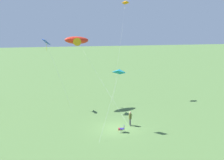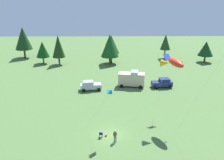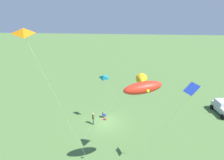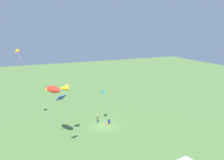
{
  "view_description": "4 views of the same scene",
  "coord_description": "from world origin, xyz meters",
  "px_view_note": "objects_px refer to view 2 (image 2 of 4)",
  "views": [
    {
      "loc": [
        -33.63,
        5.29,
        13.66
      ],
      "look_at": [
        -0.34,
        0.62,
        5.87
      ],
      "focal_mm": 50.0,
      "sensor_mm": 36.0,
      "label": 1
    },
    {
      "loc": [
        -0.19,
        -32.06,
        19.46
      ],
      "look_at": [
        0.3,
        2.28,
        7.4
      ],
      "focal_mm": 42.0,
      "sensor_mm": 36.0,
      "label": 2
    },
    {
      "loc": [
        26.5,
        2.82,
        16.36
      ],
      "look_at": [
        -0.92,
        0.77,
        6.01
      ],
      "focal_mm": 35.0,
      "sensor_mm": 36.0,
      "label": 3
    },
    {
      "loc": [
        13.78,
        35.7,
        18.0
      ],
      "look_at": [
        -0.99,
        1.58,
        9.17
      ],
      "focal_mm": 35.0,
      "sensor_mm": 36.0,
      "label": 4
    }
  ],
  "objects_px": {
    "backpack_on_grass": "(106,135)",
    "kite_large_fish": "(173,63)",
    "kite_diamond_blue": "(167,58)",
    "kite_delta_teal": "(111,91)",
    "car_navy_hatch": "(162,83)",
    "folding_chair": "(101,134)",
    "car_silver_compact": "(90,86)",
    "van_camper_beige": "(132,79)",
    "person_kite_flyer": "(115,135)"
  },
  "relations": [
    {
      "from": "backpack_on_grass",
      "to": "kite_large_fish",
      "type": "height_order",
      "value": "kite_large_fish"
    },
    {
      "from": "backpack_on_grass",
      "to": "kite_diamond_blue",
      "type": "xyz_separation_m",
      "value": [
        9.64,
        8.44,
        8.9
      ]
    },
    {
      "from": "kite_delta_teal",
      "to": "kite_diamond_blue",
      "type": "bearing_deg",
      "value": 43.52
    },
    {
      "from": "backpack_on_grass",
      "to": "car_navy_hatch",
      "type": "height_order",
      "value": "car_navy_hatch"
    },
    {
      "from": "folding_chair",
      "to": "car_silver_compact",
      "type": "relative_size",
      "value": 0.19
    },
    {
      "from": "car_silver_compact",
      "to": "van_camper_beige",
      "type": "height_order",
      "value": "van_camper_beige"
    },
    {
      "from": "car_silver_compact",
      "to": "kite_diamond_blue",
      "type": "distance_m",
      "value": 17.79
    },
    {
      "from": "car_navy_hatch",
      "to": "person_kite_flyer",
      "type": "bearing_deg",
      "value": -123.35
    },
    {
      "from": "person_kite_flyer",
      "to": "kite_delta_teal",
      "type": "height_order",
      "value": "kite_delta_teal"
    },
    {
      "from": "person_kite_flyer",
      "to": "car_silver_compact",
      "type": "distance_m",
      "value": 19.55
    },
    {
      "from": "car_navy_hatch",
      "to": "kite_delta_teal",
      "type": "bearing_deg",
      "value": -126.16
    },
    {
      "from": "van_camper_beige",
      "to": "person_kite_flyer",
      "type": "bearing_deg",
      "value": -92.11
    },
    {
      "from": "kite_diamond_blue",
      "to": "kite_delta_teal",
      "type": "bearing_deg",
      "value": -136.48
    },
    {
      "from": "backpack_on_grass",
      "to": "kite_large_fish",
      "type": "distance_m",
      "value": 14.08
    },
    {
      "from": "person_kite_flyer",
      "to": "kite_diamond_blue",
      "type": "distance_m",
      "value": 15.24
    },
    {
      "from": "person_kite_flyer",
      "to": "folding_chair",
      "type": "distance_m",
      "value": 2.31
    },
    {
      "from": "car_silver_compact",
      "to": "kite_diamond_blue",
      "type": "xyz_separation_m",
      "value": [
        12.95,
        -9.15,
        8.06
      ]
    },
    {
      "from": "backpack_on_grass",
      "to": "car_navy_hatch",
      "type": "xyz_separation_m",
      "value": [
        11.54,
        19.0,
        0.84
      ]
    },
    {
      "from": "kite_diamond_blue",
      "to": "car_navy_hatch",
      "type": "bearing_deg",
      "value": 79.8
    },
    {
      "from": "van_camper_beige",
      "to": "kite_diamond_blue",
      "type": "relative_size",
      "value": 0.59
    },
    {
      "from": "person_kite_flyer",
      "to": "backpack_on_grass",
      "type": "height_order",
      "value": "person_kite_flyer"
    },
    {
      "from": "backpack_on_grass",
      "to": "kite_diamond_blue",
      "type": "distance_m",
      "value": 15.6
    },
    {
      "from": "folding_chair",
      "to": "kite_delta_teal",
      "type": "bearing_deg",
      "value": -73.8
    },
    {
      "from": "car_silver_compact",
      "to": "van_camper_beige",
      "type": "bearing_deg",
      "value": -175.0
    },
    {
      "from": "person_kite_flyer",
      "to": "car_silver_compact",
      "type": "xyz_separation_m",
      "value": [
        -4.53,
        19.02,
        -0.07
      ]
    },
    {
      "from": "kite_large_fish",
      "to": "kite_delta_teal",
      "type": "distance_m",
      "value": 10.32
    },
    {
      "from": "kite_large_fish",
      "to": "kite_delta_teal",
      "type": "bearing_deg",
      "value": -153.72
    },
    {
      "from": "folding_chair",
      "to": "car_navy_hatch",
      "type": "xyz_separation_m",
      "value": [
        12.23,
        19.24,
        0.46
      ]
    },
    {
      "from": "folding_chair",
      "to": "van_camper_beige",
      "type": "xyz_separation_m",
      "value": [
        5.87,
        19.88,
        1.16
      ]
    },
    {
      "from": "car_silver_compact",
      "to": "kite_large_fish",
      "type": "distance_m",
      "value": 20.32
    },
    {
      "from": "car_silver_compact",
      "to": "van_camper_beige",
      "type": "distance_m",
      "value": 8.76
    },
    {
      "from": "van_camper_beige",
      "to": "car_silver_compact",
      "type": "bearing_deg",
      "value": -157.86
    },
    {
      "from": "kite_large_fish",
      "to": "kite_diamond_blue",
      "type": "relative_size",
      "value": 1.04
    },
    {
      "from": "kite_delta_teal",
      "to": "kite_large_fish",
      "type": "bearing_deg",
      "value": 26.28
    },
    {
      "from": "folding_chair",
      "to": "backpack_on_grass",
      "type": "relative_size",
      "value": 2.56
    },
    {
      "from": "car_silver_compact",
      "to": "kite_diamond_blue",
      "type": "height_order",
      "value": "kite_diamond_blue"
    },
    {
      "from": "person_kite_flyer",
      "to": "car_navy_hatch",
      "type": "height_order",
      "value": "car_navy_hatch"
    },
    {
      "from": "person_kite_flyer",
      "to": "car_navy_hatch",
      "type": "bearing_deg",
      "value": -32.95
    },
    {
      "from": "person_kite_flyer",
      "to": "car_silver_compact",
      "type": "bearing_deg",
      "value": 7.24
    },
    {
      "from": "kite_large_fish",
      "to": "person_kite_flyer",
      "type": "bearing_deg",
      "value": -145.46
    },
    {
      "from": "car_navy_hatch",
      "to": "kite_diamond_blue",
      "type": "distance_m",
      "value": 13.42
    },
    {
      "from": "car_navy_hatch",
      "to": "kite_delta_teal",
      "type": "xyz_separation_m",
      "value": [
        -10.82,
        -19.03,
        5.8
      ]
    },
    {
      "from": "car_navy_hatch",
      "to": "van_camper_beige",
      "type": "bearing_deg",
      "value": 167.76
    },
    {
      "from": "van_camper_beige",
      "to": "kite_diamond_blue",
      "type": "height_order",
      "value": "kite_diamond_blue"
    },
    {
      "from": "kite_delta_teal",
      "to": "car_navy_hatch",
      "type": "bearing_deg",
      "value": 60.39
    },
    {
      "from": "folding_chair",
      "to": "backpack_on_grass",
      "type": "height_order",
      "value": "folding_chair"
    },
    {
      "from": "kite_large_fish",
      "to": "backpack_on_grass",
      "type": "bearing_deg",
      "value": -155.61
    },
    {
      "from": "backpack_on_grass",
      "to": "kite_delta_teal",
      "type": "bearing_deg",
      "value": -2.56
    },
    {
      "from": "car_navy_hatch",
      "to": "kite_large_fish",
      "type": "distance_m",
      "value": 16.95
    },
    {
      "from": "person_kite_flyer",
      "to": "folding_chair",
      "type": "xyz_separation_m",
      "value": [
        -1.91,
        1.19,
        -0.53
      ]
    }
  ]
}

